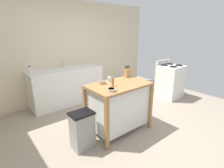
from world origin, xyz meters
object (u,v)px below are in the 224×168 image
at_px(bowl_ceramic_small, 111,90).
at_px(pepper_grinder, 113,82).
at_px(bottle_dish_soap, 30,70).
at_px(bowl_ceramic_wide, 102,82).
at_px(stove, 170,81).
at_px(sink_faucet, 63,64).
at_px(knife_block, 127,73).
at_px(trash_bin, 82,130).
at_px(kitchen_island, 119,105).
at_px(drinking_cup, 109,79).

height_order(bowl_ceramic_small, pepper_grinder, pepper_grinder).
xyz_separation_m(bowl_ceramic_small, bottle_dish_soap, (-0.65, 2.08, 0.04)).
distance_m(bowl_ceramic_wide, stove, 2.53).
relative_size(sink_faucet, stove, 0.21).
relative_size(knife_block, stove, 0.23).
xyz_separation_m(trash_bin, sink_faucet, (0.63, 1.99, 0.71)).
height_order(pepper_grinder, bottle_dish_soap, pepper_grinder).
bearing_deg(stove, bowl_ceramic_small, -167.44).
bearing_deg(bottle_dish_soap, sink_faucet, 6.62).
relative_size(bowl_ceramic_small, stove, 0.13).
xyz_separation_m(bowl_ceramic_small, bowl_ceramic_wide, (0.13, 0.42, -0.00)).
bearing_deg(pepper_grinder, bottle_dish_soap, 113.58).
xyz_separation_m(bowl_ceramic_small, sink_faucet, (0.18, 2.18, 0.07)).
relative_size(bowl_ceramic_wide, bottle_dish_soap, 0.77).
bearing_deg(bowl_ceramic_wide, trash_bin, -158.12).
xyz_separation_m(pepper_grinder, sink_faucet, (0.00, 2.00, 0.02)).
xyz_separation_m(pepper_grinder, trash_bin, (-0.63, 0.01, -0.69)).
height_order(kitchen_island, bowl_ceramic_wide, bowl_ceramic_wide).
relative_size(trash_bin, sink_faucet, 2.86).
height_order(bowl_ceramic_wide, drinking_cup, drinking_cup).
relative_size(kitchen_island, sink_faucet, 5.10).
xyz_separation_m(trash_bin, bottle_dish_soap, (-0.21, 1.89, 0.68)).
bearing_deg(knife_block, bottle_dish_soap, 131.81).
distance_m(sink_faucet, bottle_dish_soap, 0.84).
relative_size(drinking_cup, stove, 0.09).
bearing_deg(sink_faucet, bowl_ceramic_wide, -91.75).
relative_size(kitchen_island, bowl_ceramic_small, 8.02).
height_order(kitchen_island, sink_faucet, sink_faucet).
distance_m(pepper_grinder, stove, 2.52).
relative_size(bowl_ceramic_small, trash_bin, 0.22).
height_order(bottle_dish_soap, stove, bottle_dish_soap).
bearing_deg(pepper_grinder, bowl_ceramic_small, -135.25).
relative_size(knife_block, drinking_cup, 2.66).
height_order(bowl_ceramic_small, stove, stove).
bearing_deg(kitchen_island, drinking_cup, 100.41).
xyz_separation_m(bottle_dish_soap, stove, (3.26, -1.50, -0.53)).
distance_m(bowl_ceramic_wide, drinking_cup, 0.19).
relative_size(kitchen_island, drinking_cup, 12.31).
height_order(sink_faucet, bottle_dish_soap, sink_faucet).
xyz_separation_m(drinking_cup, pepper_grinder, (-0.13, -0.26, 0.03)).
distance_m(kitchen_island, sink_faucet, 2.04).
height_order(trash_bin, sink_faucet, sink_faucet).
bearing_deg(knife_block, kitchen_island, -150.52).
bearing_deg(kitchen_island, bottle_dish_soap, 118.32).
bearing_deg(sink_faucet, bottle_dish_soap, -173.38).
height_order(bowl_ceramic_wide, pepper_grinder, pepper_grinder).
xyz_separation_m(kitchen_island, sink_faucet, (-0.17, 1.96, 0.51)).
height_order(knife_block, stove, knife_block).
height_order(drinking_cup, bottle_dish_soap, bottle_dish_soap).
bearing_deg(kitchen_island, bowl_ceramic_small, -148.96).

